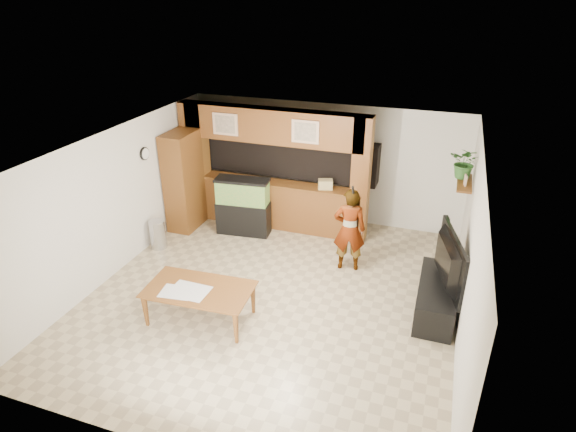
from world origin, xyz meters
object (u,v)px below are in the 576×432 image
at_px(aquarium, 243,207).
at_px(dining_table, 200,305).
at_px(pantry_cabinet, 184,181).
at_px(person, 349,230).
at_px(television, 442,260).

relative_size(aquarium, dining_table, 0.74).
height_order(pantry_cabinet, dining_table, pantry_cabinet).
bearing_deg(aquarium, pantry_cabinet, 178.53).
height_order(pantry_cabinet, person, pantry_cabinet).
bearing_deg(aquarium, person, -21.56).
height_order(person, dining_table, person).
distance_m(aquarium, person, 2.50).
xyz_separation_m(aquarium, person, (2.40, -0.67, 0.20)).
relative_size(pantry_cabinet, television, 1.41).
height_order(aquarium, person, person).
bearing_deg(television, person, 48.13).
height_order(pantry_cabinet, aquarium, pantry_cabinet).
bearing_deg(aquarium, television, -26.50).
distance_m(pantry_cabinet, person, 3.76).
height_order(aquarium, dining_table, aquarium).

